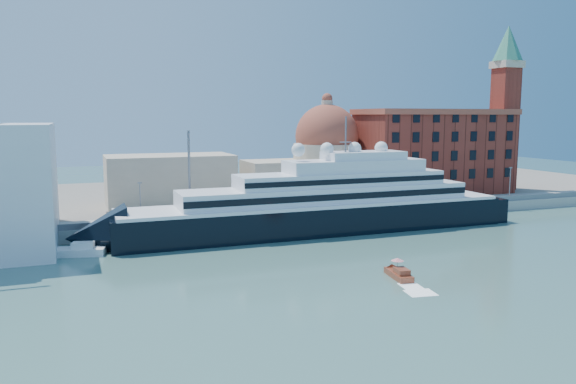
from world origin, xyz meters
name	(u,v)px	position (x,y,z in m)	size (l,w,h in m)	color
ground	(353,261)	(0.00, 0.00, 0.00)	(400.00, 400.00, 0.00)	#3D6A60
quay	(281,218)	(0.00, 34.00, 1.25)	(180.00, 10.00, 2.50)	gray
land	(231,195)	(0.00, 75.00, 1.00)	(260.00, 72.00, 2.00)	slate
quay_fence	(288,213)	(0.00, 29.50, 3.10)	(180.00, 0.10, 1.20)	slate
superyacht	(306,210)	(1.34, 23.00, 4.70)	(91.05, 12.62, 27.21)	black
service_barge	(74,251)	(-42.37, 19.89, 0.69)	(11.18, 5.81, 2.40)	white
water_taxi	(399,273)	(1.72, -11.23, 0.71)	(2.99, 6.50, 2.97)	maroon
warehouse	(434,151)	(52.00, 52.00, 13.79)	(43.00, 19.00, 23.25)	maroon
campanile	(505,97)	(76.00, 52.00, 28.76)	(8.40, 8.40, 47.00)	maroon
church	(272,164)	(6.39, 57.72, 10.91)	(66.00, 18.00, 25.50)	beige
lamp_posts	(226,182)	(-12.67, 32.27, 9.84)	(120.80, 2.40, 18.00)	slate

